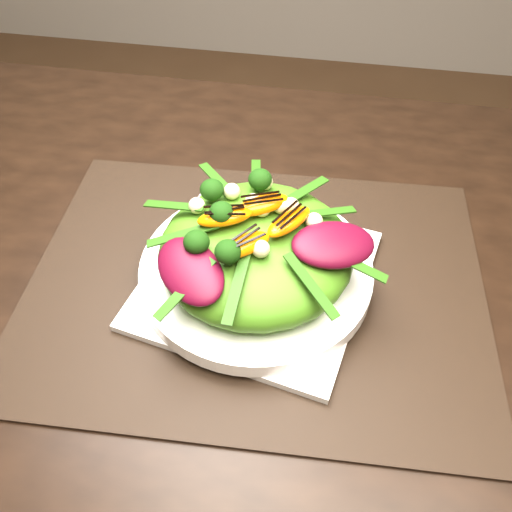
% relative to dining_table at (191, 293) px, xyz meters
% --- Properties ---
extents(floor, '(4.00, 4.00, 0.01)m').
position_rel_dining_table_xyz_m(floor, '(0.00, 0.00, -0.73)').
color(floor, brown).
rests_on(floor, ground).
extents(dining_table, '(1.60, 0.90, 0.75)m').
position_rel_dining_table_xyz_m(dining_table, '(0.00, 0.00, 0.00)').
color(dining_table, black).
rests_on(dining_table, floor).
extents(placemat, '(0.55, 0.43, 0.00)m').
position_rel_dining_table_xyz_m(placemat, '(0.08, 0.01, 0.02)').
color(placemat, black).
rests_on(placemat, dining_table).
extents(plate_base, '(0.29, 0.29, 0.01)m').
position_rel_dining_table_xyz_m(plate_base, '(0.08, 0.01, 0.03)').
color(plate_base, white).
rests_on(plate_base, placemat).
extents(salad_bowl, '(0.33, 0.33, 0.02)m').
position_rel_dining_table_xyz_m(salad_bowl, '(0.08, 0.01, 0.04)').
color(salad_bowl, white).
rests_on(salad_bowl, plate_base).
extents(lettuce_mound, '(0.23, 0.23, 0.07)m').
position_rel_dining_table_xyz_m(lettuce_mound, '(0.08, 0.01, 0.08)').
color(lettuce_mound, '#477B16').
rests_on(lettuce_mound, salad_bowl).
extents(radicchio_leaf, '(0.10, 0.09, 0.02)m').
position_rel_dining_table_xyz_m(radicchio_leaf, '(0.16, 0.00, 0.11)').
color(radicchio_leaf, '#420716').
rests_on(radicchio_leaf, lettuce_mound).
extents(orange_segment, '(0.06, 0.04, 0.02)m').
position_rel_dining_table_xyz_m(orange_segment, '(0.07, 0.03, 0.12)').
color(orange_segment, '#E66003').
rests_on(orange_segment, lettuce_mound).
extents(broccoli_floret, '(0.04, 0.04, 0.04)m').
position_rel_dining_table_xyz_m(broccoli_floret, '(0.01, 0.04, 0.12)').
color(broccoli_floret, black).
rests_on(broccoli_floret, lettuce_mound).
extents(macadamia_nut, '(0.02, 0.02, 0.02)m').
position_rel_dining_table_xyz_m(macadamia_nut, '(0.11, -0.03, 0.12)').
color(macadamia_nut, beige).
rests_on(macadamia_nut, lettuce_mound).
extents(balsamic_drizzle, '(0.04, 0.02, 0.00)m').
position_rel_dining_table_xyz_m(balsamic_drizzle, '(0.07, 0.03, 0.13)').
color(balsamic_drizzle, black).
rests_on(balsamic_drizzle, orange_segment).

